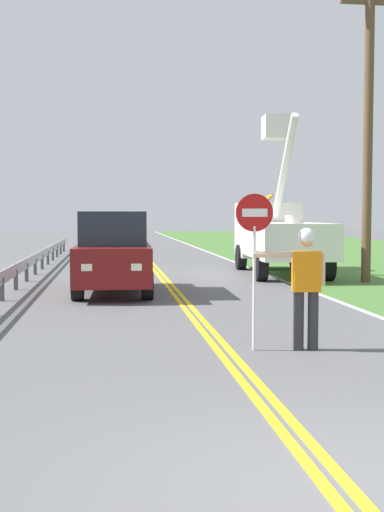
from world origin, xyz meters
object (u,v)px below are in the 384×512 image
object	(u,v)px
oncoming_suv_nearest	(114,252)
flagger_worker	(305,280)
utility_pole_near	(368,127)
utility_bucket_truck	(278,233)
stop_sign_paddle	(254,236)

from	to	relation	value
oncoming_suv_nearest	flagger_worker	bearing A→B (deg)	-69.62
utility_pole_near	oncoming_suv_nearest	bearing A→B (deg)	-166.76
flagger_worker	utility_pole_near	size ratio (longest dim) A/B	0.21
utility_bucket_truck	utility_pole_near	size ratio (longest dim) A/B	0.78
utility_bucket_truck	utility_pole_near	distance (m)	4.90
flagger_worker	utility_bucket_truck	bearing A→B (deg)	77.27
stop_sign_paddle	oncoming_suv_nearest	distance (m)	7.78
stop_sign_paddle	utility_bucket_truck	world-z (taller)	utility_bucket_truck
flagger_worker	utility_pole_near	distance (m)	11.01
stop_sign_paddle	flagger_worker	bearing A→B (deg)	-4.50
oncoming_suv_nearest	utility_pole_near	size ratio (longest dim) A/B	0.53
stop_sign_paddle	utility_pole_near	size ratio (longest dim) A/B	0.26
stop_sign_paddle	oncoming_suv_nearest	size ratio (longest dim) A/B	0.50
utility_bucket_truck	flagger_worker	bearing A→B (deg)	-102.73
utility_bucket_truck	oncoming_suv_nearest	xyz separation A→B (m)	(-5.64, -5.00, -0.35)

